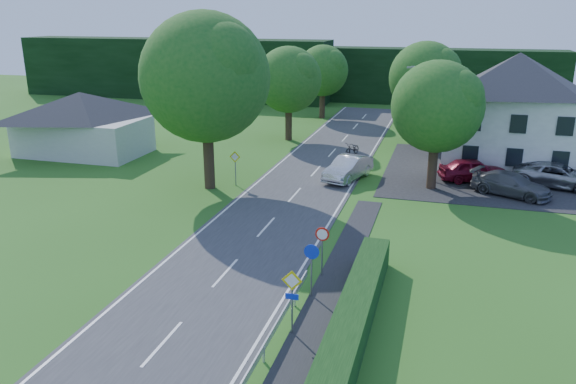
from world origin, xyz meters
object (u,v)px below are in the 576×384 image
(motorcycle, at_px, (352,149))
(parasol, at_px, (483,161))
(parked_car_silver_a, at_px, (481,160))
(parked_car_red, at_px, (473,170))
(streetlight, at_px, (430,118))
(parked_car_grey, at_px, (511,184))
(moving_car, at_px, (348,168))
(parked_car_silver_b, at_px, (558,175))

(motorcycle, distance_m, parasol, 10.50)
(motorcycle, relative_size, parked_car_silver_a, 0.45)
(parked_car_red, relative_size, parasol, 2.55)
(parked_car_red, bearing_deg, parasol, -34.50)
(streetlight, relative_size, motorcycle, 3.74)
(motorcycle, bearing_deg, parked_car_silver_a, 8.95)
(parasol, bearing_deg, motorcycle, 167.38)
(parked_car_grey, height_order, parasol, parasol)
(parked_car_red, bearing_deg, parked_car_silver_a, -30.19)
(motorcycle, relative_size, parked_car_red, 0.45)
(parked_car_silver_a, height_order, parasol, parasol)
(motorcycle, distance_m, parked_car_red, 10.69)
(streetlight, bearing_deg, moving_car, -164.58)
(parked_car_red, bearing_deg, streetlight, 81.53)
(motorcycle, xyz_separation_m, parked_car_silver_b, (14.95, -4.79, 0.23))
(streetlight, height_order, parasol, streetlight)
(parked_car_grey, bearing_deg, parasol, 40.73)
(moving_car, distance_m, motorcycle, 7.06)
(motorcycle, bearing_deg, moving_car, -63.24)
(parked_car_silver_a, xyz_separation_m, parked_car_grey, (1.63, -5.81, -0.05))
(parked_car_silver_b, distance_m, parasol, 5.33)
(parasol, bearing_deg, parked_car_grey, -74.40)
(streetlight, xyz_separation_m, parked_car_grey, (5.49, -2.17, -3.69))
(moving_car, xyz_separation_m, parked_car_silver_a, (9.22, 5.12, -0.04))
(moving_car, relative_size, parasol, 2.68)
(parked_car_silver_b, height_order, parasol, parasol)
(parked_car_grey, xyz_separation_m, parasol, (-1.51, 5.39, 0.10))
(motorcycle, xyz_separation_m, parked_car_grey, (11.75, -7.69, 0.17))
(parked_car_silver_b, bearing_deg, parasol, 77.00)
(streetlight, bearing_deg, parked_car_red, 9.71)
(parked_car_red, height_order, parked_car_silver_b, parked_car_red)
(streetlight, height_order, parked_car_silver_b, streetlight)
(streetlight, distance_m, parasol, 6.26)
(moving_car, height_order, parked_car_grey, moving_car)
(streetlight, height_order, parked_car_grey, streetlight)
(streetlight, bearing_deg, parasol, 39.02)
(parked_car_silver_a, bearing_deg, motorcycle, 74.20)
(streetlight, relative_size, moving_car, 1.61)
(parked_car_silver_a, distance_m, parasol, 0.44)
(motorcycle, relative_size, parasol, 1.15)
(moving_car, xyz_separation_m, parked_car_grey, (10.85, -0.69, -0.08))
(parked_car_silver_a, bearing_deg, parasol, -168.74)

